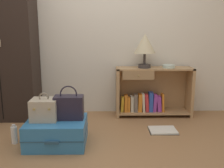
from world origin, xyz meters
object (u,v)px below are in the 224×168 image
Objects in this scene: bottle at (14,135)px; table_lamp at (145,45)px; bowl at (169,66)px; bookshelf at (150,93)px; train_case at (45,109)px; handbag at (69,107)px; suitcase_large at (57,132)px; open_book_on_floor at (163,130)px; wardrobe at (4,42)px.

table_lamp is at bearing 30.72° from bottle.
bowl is (0.34, -0.00, -0.30)m from table_lamp.
bookshelf is 3.59× the size of train_case.
handbag is (-1.26, -0.88, -0.31)m from bowl.
suitcase_large is 1.27m from open_book_on_floor.
bowl reaches higher than train_case.
table_lamp is 1.57× the size of train_case.
bowl is at bearing 31.11° from train_case.
table_lamp is at bearing 43.68° from handbag.
bottle is at bearing 176.83° from suitcase_large.
bookshelf is 1.70× the size of suitcase_large.
handbag is at bearing -138.31° from bookshelf.
suitcase_large is (-1.16, -0.96, -0.19)m from bookshelf.
bowl reaches higher than open_book_on_floor.
table_lamp reaches higher than bookshelf.
wardrobe is 12.26× the size of bowl.
open_book_on_floor is (2.05, -0.55, -1.04)m from wardrobe.
handbag is at bearing -164.81° from open_book_on_floor.
wardrobe is 1.89m from table_lamp.
bottle is at bearing -66.96° from wardrobe.
bottle is (-0.34, 0.01, -0.29)m from train_case.
wardrobe reaches higher than suitcase_large.
train_case is 0.26m from handbag.
wardrobe is at bearing -178.99° from bowl.
table_lamp is at bearing 1.27° from wardrobe.
suitcase_large is 1.82× the size of open_book_on_floor.
suitcase_large is at bearing -3.17° from bottle.
handbag is at bearing -41.12° from wardrobe.
suitcase_large is 1.73× the size of handbag.
wardrobe is 1.52m from suitcase_large.
wardrobe is 1.96× the size of bookshelf.
suitcase_large is 2.11× the size of train_case.
wardrobe is at bearing 129.11° from train_case.
table_lamp reaches higher than suitcase_large.
handbag is at bearing -145.10° from bowl.
bookshelf reaches higher than bottle.
wardrobe reaches higher than open_book_on_floor.
bowl is 1.80m from train_case.
bowl is 0.57× the size of train_case.
wardrobe is at bearing 138.88° from handbag.
open_book_on_floor is at bearing 10.64° from bottle.
train_case is (-1.28, -0.95, 0.06)m from bookshelf.
open_book_on_floor is at bearing 15.69° from suitcase_large.
wardrobe reaches higher than bookshelf.
table_lamp is 1.99m from bottle.
wardrobe is at bearing 113.04° from bottle.
wardrobe is 6.06× the size of open_book_on_floor.
handbag is (-0.93, -0.88, -0.61)m from table_lamp.
suitcase_large is 2.93× the size of bottle.
handbag is at bearing 19.67° from suitcase_large.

